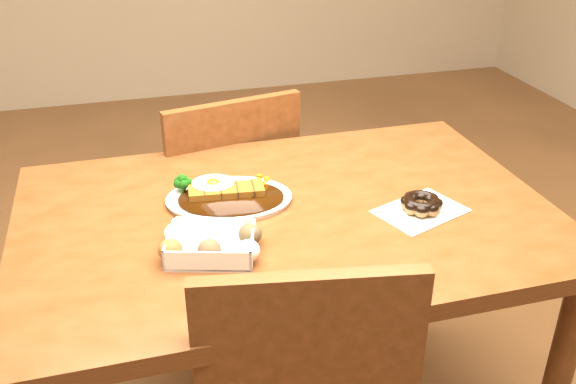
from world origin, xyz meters
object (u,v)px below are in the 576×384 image
object	(u,v)px
table	(287,248)
chair_far	(223,207)
donut_box	(211,243)
pon_de_ring	(421,204)
katsu_curry_plate	(227,195)

from	to	relation	value
table	chair_far	world-z (taller)	chair_far
chair_far	donut_box	bearing A→B (deg)	67.68
pon_de_ring	katsu_curry_plate	bearing A→B (deg)	158.00
table	donut_box	size ratio (longest dim) A/B	5.66
donut_box	pon_de_ring	world-z (taller)	donut_box
chair_far	pon_de_ring	bearing A→B (deg)	108.46
donut_box	pon_de_ring	xyz separation A→B (m)	(0.48, 0.04, -0.01)
chair_far	pon_de_ring	size ratio (longest dim) A/B	3.83
chair_far	donut_box	world-z (taller)	chair_far
donut_box	pon_de_ring	bearing A→B (deg)	5.06
pon_de_ring	table	bearing A→B (deg)	163.85
katsu_curry_plate	pon_de_ring	size ratio (longest dim) A/B	1.40
pon_de_ring	chair_far	bearing A→B (deg)	119.59
table	pon_de_ring	distance (m)	0.32
donut_box	table	bearing A→B (deg)	33.35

